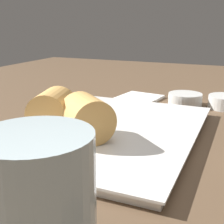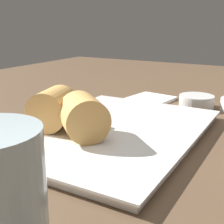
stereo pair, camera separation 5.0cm
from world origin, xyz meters
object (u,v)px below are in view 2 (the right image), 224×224
Objects in this scene: spoon at (52,110)px; napkin at (149,99)px; dipping_bowl_near at (196,101)px; serving_plate at (112,132)px.

napkin is (-18.01, 12.97, -0.20)cm from spoon.
serving_plate is at bearing -16.53° from dipping_bowl_near.
napkin is at bearing -170.72° from serving_plate.
serving_plate is 2.98× the size of napkin.
spoon is 1.21× the size of napkin.
serving_plate is at bearing 9.28° from napkin.
spoon is at bearing -35.76° from napkin.
dipping_bowl_near is at bearing 126.17° from spoon.
serving_plate is 4.93× the size of dipping_bowl_near.
spoon is (17.34, -23.72, -0.92)cm from dipping_bowl_near.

